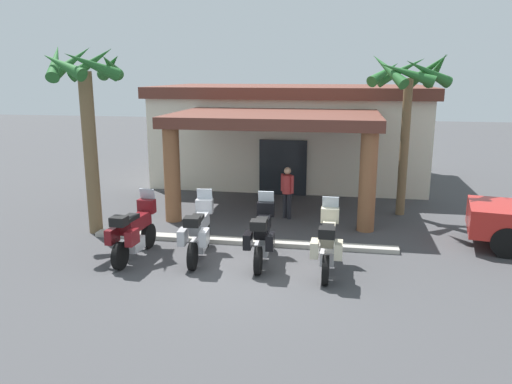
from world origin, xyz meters
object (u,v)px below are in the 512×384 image
object	(u,v)px
palm_tree_near_portico	(409,86)
motel_building	(292,132)
motorcycle_cream	(328,243)
pedestrian	(287,189)
motorcycle_black	(262,235)
motorcycle_maroon	(134,232)
palm_tree_roadside	(87,95)
motorcycle_silver	(199,232)

from	to	relation	value
palm_tree_near_portico	motel_building	bearing A→B (deg)	129.65
motorcycle_cream	pedestrian	xyz separation A→B (m)	(-1.43, 4.24, 0.26)
motorcycle_black	motorcycle_cream	world-z (taller)	same
palm_tree_near_portico	pedestrian	bearing A→B (deg)	-162.97
motorcycle_maroon	motorcycle_cream	size ratio (longest dim) A/B	1.00
motorcycle_black	palm_tree_roadside	distance (m)	6.31
motorcycle_black	motorcycle_cream	bearing A→B (deg)	-103.25
motel_building	palm_tree_roadside	bearing A→B (deg)	-119.46
motorcycle_maroon	motorcycle_silver	world-z (taller)	same
motorcycle_maroon	pedestrian	world-z (taller)	pedestrian
motel_building	palm_tree_roadside	world-z (taller)	palm_tree_roadside
motorcycle_silver	motorcycle_black	distance (m)	1.60
motorcycle_cream	motel_building	bearing A→B (deg)	11.50
motorcycle_maroon	motorcycle_black	world-z (taller)	same
motorcycle_silver	pedestrian	distance (m)	4.33
motorcycle_silver	pedestrian	world-z (taller)	pedestrian
motel_building	palm_tree_roadside	distance (m)	9.95
pedestrian	motel_building	bearing A→B (deg)	-137.99
motorcycle_silver	palm_tree_near_portico	distance (m)	8.17
pedestrian	palm_tree_near_portico	bearing A→B (deg)	144.12
motel_building	motorcycle_cream	bearing A→B (deg)	-79.30
motorcycle_cream	palm_tree_near_portico	size ratio (longest dim) A/B	0.42
palm_tree_roadside	motorcycle_maroon	bearing A→B (deg)	-43.08
motorcycle_silver	motorcycle_cream	world-z (taller)	same
motel_building	motorcycle_silver	bearing A→B (deg)	-96.96
motel_building	palm_tree_near_portico	distance (m)	6.87
motorcycle_silver	pedestrian	size ratio (longest dim) A/B	1.33
palm_tree_roadside	motorcycle_silver	bearing A→B (deg)	-23.96
motorcycle_maroon	palm_tree_near_portico	distance (m)	9.45
motel_building	pedestrian	distance (m)	6.27
pedestrian	motorcycle_maroon	bearing A→B (deg)	-1.55
motorcycle_black	palm_tree_near_portico	bearing A→B (deg)	-39.45
motel_building	pedestrian	world-z (taller)	motel_building
motorcycle_black	pedestrian	bearing A→B (deg)	-4.84
motorcycle_silver	palm_tree_roadside	size ratio (longest dim) A/B	0.41
motorcycle_maroon	motorcycle_silver	distance (m)	1.62
pedestrian	palm_tree_near_portico	xyz separation A→B (m)	(3.64, 1.12, 3.20)
motorcycle_silver	palm_tree_near_portico	size ratio (longest dim) A/B	0.42
motorcycle_cream	motorcycle_silver	bearing A→B (deg)	85.44
palm_tree_near_portico	motorcycle_cream	bearing A→B (deg)	-112.42
pedestrian	palm_tree_roadside	world-z (taller)	palm_tree_roadside
motorcycle_maroon	palm_tree_roadside	size ratio (longest dim) A/B	0.41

